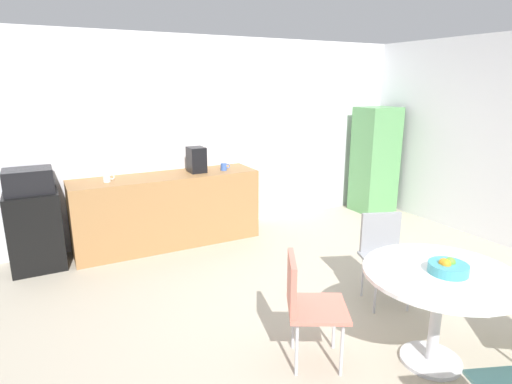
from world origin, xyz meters
TOP-DOWN VIEW (x-y plane):
  - ground_plane at (0.00, 0.00)m, footprint 6.00×6.00m
  - wall_back at (0.00, 3.00)m, footprint 6.00×0.10m
  - counter_block at (-0.78, 2.65)m, footprint 2.28×0.60m
  - mini_fridge at (-2.27, 2.65)m, footprint 0.54×0.54m
  - microwave at (-2.27, 2.65)m, footprint 0.48×0.38m
  - locker_cabinet at (2.55, 2.55)m, footprint 0.60×0.50m
  - round_table at (0.26, -0.56)m, footprint 1.07×1.07m
  - chair_gray at (0.60, 0.33)m, footprint 0.54×0.54m
  - chair_coral at (-0.58, -0.11)m, footprint 0.57×0.57m
  - fruit_bowl at (0.28, -0.59)m, footprint 0.27×0.27m
  - mug_white at (-1.48, 2.62)m, footprint 0.13×0.08m
  - mug_green at (-0.03, 2.59)m, footprint 0.13×0.08m
  - coffee_maker at (-0.38, 2.65)m, footprint 0.20×0.24m

SIDE VIEW (x-z plane):
  - ground_plane at x=0.00m, z-range 0.00..0.00m
  - mini_fridge at x=-2.27m, z-range 0.00..0.86m
  - counter_block at x=-0.78m, z-range 0.00..0.90m
  - chair_gray at x=0.60m, z-range 0.11..0.94m
  - chair_coral at x=-0.58m, z-range 0.11..0.94m
  - round_table at x=0.26m, z-range 0.23..0.95m
  - fruit_bowl at x=0.28m, z-range 0.71..0.82m
  - locker_cabinet at x=2.55m, z-range 0.00..1.64m
  - mug_white at x=-1.48m, z-range 0.90..1.00m
  - mug_green at x=-0.03m, z-range 0.90..1.00m
  - microwave at x=-2.27m, z-range 0.86..1.12m
  - coffee_maker at x=-0.38m, z-range 0.90..1.22m
  - wall_back at x=0.00m, z-range 0.00..2.60m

